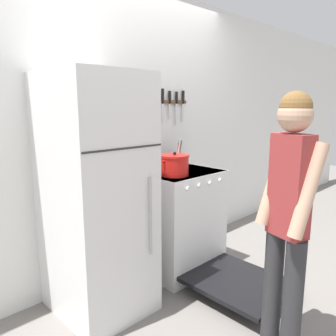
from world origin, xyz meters
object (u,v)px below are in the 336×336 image
refrigerator (96,196)px  utensil_jar (180,160)px  stove_range (180,221)px  tea_kettle (155,163)px  dutch_oven_pot (175,165)px  person (288,214)px

refrigerator → utensil_jar: refrigerator is taller
stove_range → refrigerator: bearing=179.9°
tea_kettle → refrigerator: bearing=-167.1°
utensil_jar → dutch_oven_pot: bearing=-142.0°
tea_kettle → utensil_jar: bearing=1.3°
stove_range → person: bearing=-106.7°
stove_range → tea_kettle: bearing=131.4°
person → dutch_oven_pot: bearing=6.0°
refrigerator → person: refrigerator is taller
tea_kettle → person: size_ratio=0.15×
dutch_oven_pot → person: person is taller
stove_range → tea_kettle: 0.59m
dutch_oven_pot → utensil_jar: utensil_jar is taller
utensil_jar → person: bearing=-111.3°
tea_kettle → utensil_jar: utensil_jar is taller
stove_range → person: (-0.36, -1.19, 0.45)m
dutch_oven_pot → person: size_ratio=0.18×
dutch_oven_pot → tea_kettle: (0.01, 0.25, -0.01)m
utensil_jar → person: person is taller
stove_range → tea_kettle: size_ratio=5.86×
stove_range → utensil_jar: bearing=44.6°
dutch_oven_pot → tea_kettle: 0.26m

